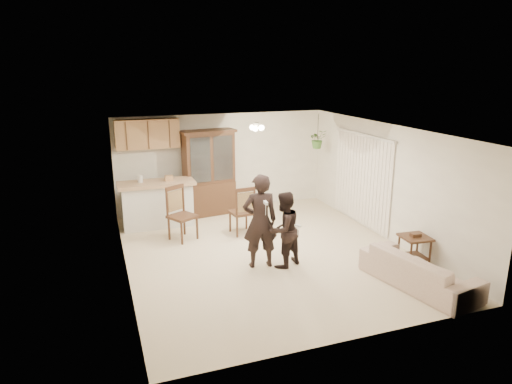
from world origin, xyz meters
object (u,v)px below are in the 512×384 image
object	(u,v)px
chair_hutch_left	(192,204)
chair_hutch_right	(242,220)
side_table	(414,250)
sofa	(419,266)
child	(284,232)
chair_bar	(183,225)
china_hutch	(209,173)
adult	(260,221)

from	to	relation	value
chair_hutch_left	chair_hutch_right	xyz separation A→B (m)	(0.79, -1.64, 0.02)
side_table	chair_hutch_right	world-z (taller)	chair_hutch_right
sofa	child	bearing A→B (deg)	38.77
child	chair_bar	size ratio (longest dim) A/B	1.15
child	chair_hutch_left	size ratio (longest dim) A/B	1.31
child	sofa	bearing A→B (deg)	115.71
child	china_hutch	bearing A→B (deg)	-105.90
child	side_table	world-z (taller)	child
china_hutch	chair_hutch_right	world-z (taller)	china_hutch
china_hutch	chair_hutch_right	distance (m)	1.81
chair_bar	chair_hutch_left	bearing A→B (deg)	42.27
side_table	chair_bar	bearing A→B (deg)	144.61
adult	side_table	bearing A→B (deg)	168.60
side_table	adult	bearing A→B (deg)	161.80
child	side_table	bearing A→B (deg)	137.46
sofa	chair_bar	xyz separation A→B (m)	(-3.39, 3.55, -0.03)
china_hutch	side_table	world-z (taller)	china_hutch
sofa	chair_hutch_right	size ratio (longest dim) A/B	1.68
sofa	chair_hutch_left	bearing A→B (deg)	17.63
child	side_table	xyz separation A→B (m)	(2.37, -0.77, -0.38)
sofa	chair_hutch_left	world-z (taller)	chair_hutch_left
child	chair_hutch_right	size ratio (longest dim) A/B	1.21
sofa	chair_hutch_left	xyz separation A→B (m)	(-2.85, 5.12, -0.08)
sofa	side_table	distance (m)	0.93
sofa	side_table	bearing A→B (deg)	-44.87
chair_hutch_left	child	bearing A→B (deg)	-40.04
sofa	adult	size ratio (longest dim) A/B	1.04
sofa	chair_hutch_right	world-z (taller)	chair_hutch_right
side_table	chair_hutch_right	bearing A→B (deg)	133.54
child	chair_hutch_left	distance (m)	3.73
sofa	chair_bar	world-z (taller)	chair_bar
sofa	china_hutch	bearing A→B (deg)	13.74
side_table	chair_hutch_right	distance (m)	3.73
side_table	sofa	bearing A→B (deg)	-123.38
adult	child	size ratio (longest dim) A/B	1.33
china_hutch	chair_hutch_right	bearing A→B (deg)	-85.88
adult	chair_hutch_left	xyz separation A→B (m)	(-0.57, 3.42, -0.61)
china_hutch	chair_hutch_right	size ratio (longest dim) A/B	1.93
chair_hutch_left	adult	bearing A→B (deg)	-46.04
chair_bar	chair_hutch_right	distance (m)	1.33
sofa	china_hutch	xyz separation A→B (m)	(-2.40, 5.10, 0.70)
child	chair_hutch_right	bearing A→B (deg)	-108.71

